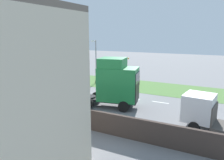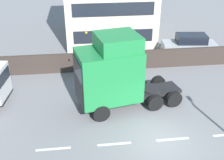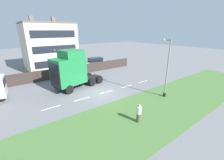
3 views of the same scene
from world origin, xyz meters
name	(u,v)px [view 2 (image 2 of 3)]	position (x,y,z in m)	size (l,w,h in m)	color
ground_plane	(160,140)	(0.00, 0.00, 0.00)	(120.00, 120.00, 0.00)	slate
lane_markings	(173,139)	(0.00, -0.70, 0.00)	(0.16, 14.60, 0.00)	white
boundary_wall	(131,60)	(9.00, 0.00, 0.78)	(0.25, 24.00, 1.57)	#382D28
lorry_cab	(113,73)	(3.53, 2.16, 2.42)	(3.77, 6.96, 4.97)	black
parked_car	(189,46)	(10.76, -5.54, 1.02)	(2.32, 4.81, 2.10)	#9EA3A8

